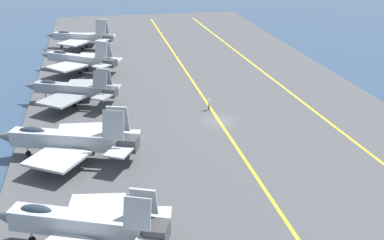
% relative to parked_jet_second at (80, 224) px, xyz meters
% --- Properties ---
extents(ground_plane, '(2000.00, 2000.00, 0.00)m').
position_rel_parked_jet_second_xyz_m(ground_plane, '(25.48, -18.49, -2.89)').
color(ground_plane, navy).
extents(carrier_deck, '(175.42, 53.74, 0.40)m').
position_rel_parked_jet_second_xyz_m(carrier_deck, '(25.48, -18.49, -2.69)').
color(carrier_deck, '#424244').
rests_on(carrier_deck, ground).
extents(deck_stripe_foul_line, '(157.81, 5.50, 0.01)m').
position_rel_parked_jet_second_xyz_m(deck_stripe_foul_line, '(25.48, -33.27, -2.49)').
color(deck_stripe_foul_line, yellow).
rests_on(deck_stripe_foul_line, carrier_deck).
extents(deck_stripe_centerline, '(157.88, 0.36, 0.01)m').
position_rel_parked_jet_second_xyz_m(deck_stripe_centerline, '(25.48, -18.49, -2.49)').
color(deck_stripe_centerline, yellow).
rests_on(deck_stripe_centerline, carrier_deck).
extents(parked_jet_second, '(12.15, 15.73, 6.03)m').
position_rel_parked_jet_second_xyz_m(parked_jet_second, '(0.00, 0.00, 0.00)').
color(parked_jet_second, '#9EA3A8').
rests_on(parked_jet_second, carrier_deck).
extents(parked_jet_third, '(13.54, 17.38, 6.61)m').
position_rel_parked_jet_second_xyz_m(parked_jet_third, '(17.71, 1.64, -0.12)').
color(parked_jet_third, '#9EA3A8').
rests_on(parked_jet_third, carrier_deck).
extents(parked_jet_fourth, '(13.29, 15.06, 5.80)m').
position_rel_parked_jet_second_xyz_m(parked_jet_fourth, '(36.36, 1.70, -0.09)').
color(parked_jet_fourth, gray).
rests_on(parked_jet_fourth, carrier_deck).
extents(parked_jet_fifth, '(13.68, 15.71, 6.18)m').
position_rel_parked_jet_second_xyz_m(parked_jet_fifth, '(53.90, 0.94, -0.04)').
color(parked_jet_fifth, '#9EA3A8').
rests_on(parked_jet_fifth, carrier_deck).
extents(parked_jet_sixth, '(13.21, 15.53, 6.61)m').
position_rel_parked_jet_second_xyz_m(parked_jet_sixth, '(72.35, 0.84, 0.14)').
color(parked_jet_sixth, '#9EA3A8').
rests_on(parked_jet_sixth, carrier_deck).
extents(crew_white_vest, '(0.41, 0.31, 1.82)m').
position_rel_parked_jet_second_xyz_m(crew_white_vest, '(29.94, -18.10, -1.49)').
color(crew_white_vest, '#4C473D').
rests_on(crew_white_vest, carrier_deck).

